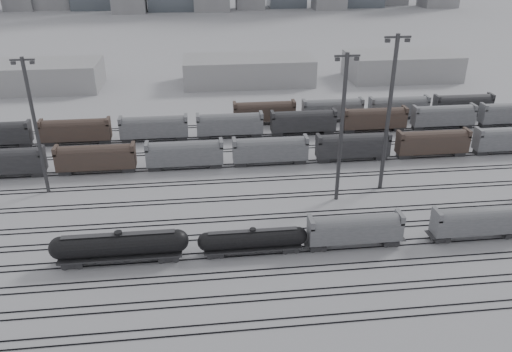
{
  "coord_description": "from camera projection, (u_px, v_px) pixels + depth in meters",
  "views": [
    {
      "loc": [
        -5.64,
        -59.2,
        41.33
      ],
      "look_at": [
        3.51,
        18.38,
        4.0
      ],
      "focal_mm": 35.0,
      "sensor_mm": 36.0,
      "label": 1
    }
  ],
  "objects": [
    {
      "name": "warehouse_left",
      "position": [
        15.0,
        77.0,
        148.53
      ],
      "size": [
        50.0,
        18.0,
        8.0
      ],
      "primitive_type": "cube",
      "color": "gray",
      "rests_on": "ground"
    },
    {
      "name": "light_mast_b",
      "position": [
        35.0,
        124.0,
        84.34
      ],
      "size": [
        3.88,
        0.62,
        24.26
      ],
      "color": "#39393C",
      "rests_on": "ground"
    },
    {
      "name": "tank_car_a",
      "position": [
        120.0,
        245.0,
        69.32
      ],
      "size": [
        19.12,
        3.19,
        4.72
      ],
      "color": "#232326",
      "rests_on": "ground"
    },
    {
      "name": "warehouse_mid",
      "position": [
        248.0,
        70.0,
        155.92
      ],
      "size": [
        40.0,
        18.0,
        8.0
      ],
      "primitive_type": "cube",
      "color": "gray",
      "rests_on": "ground"
    },
    {
      "name": "tracks",
      "position": [
        237.0,
        199.0,
        87.11
      ],
      "size": [
        220.0,
        71.5,
        0.16
      ],
      "color": "black",
      "rests_on": "ground"
    },
    {
      "name": "light_mast_c",
      "position": [
        342.0,
        126.0,
        81.64
      ],
      "size": [
        4.08,
        0.65,
        25.49
      ],
      "color": "#39393C",
      "rests_on": "ground"
    },
    {
      "name": "bg_string_mid",
      "position": [
        303.0,
        123.0,
        115.17
      ],
      "size": [
        151.0,
        3.0,
        5.6
      ],
      "color": "#232326",
      "rests_on": "ground"
    },
    {
      "name": "warehouse_right",
      "position": [
        402.0,
        66.0,
        161.21
      ],
      "size": [
        35.0,
        18.0,
        8.0
      ],
      "primitive_type": "cube",
      "color": "gray",
      "rests_on": "ground"
    },
    {
      "name": "bg_string_near",
      "position": [
        270.0,
        151.0,
        99.78
      ],
      "size": [
        151.0,
        3.0,
        5.6
      ],
      "color": "slate",
      "rests_on": "ground"
    },
    {
      "name": "bg_string_far",
      "position": [
        366.0,
        109.0,
        124.19
      ],
      "size": [
        66.0,
        3.0,
        5.6
      ],
      "color": "#43322A",
      "rests_on": "ground"
    },
    {
      "name": "hopper_car_b",
      "position": [
        478.0,
        220.0,
        74.73
      ],
      "size": [
        14.05,
        2.79,
        5.03
      ],
      "color": "#232326",
      "rests_on": "ground"
    },
    {
      "name": "tank_car_b",
      "position": [
        253.0,
        240.0,
        71.49
      ],
      "size": [
        15.85,
        2.64,
        3.92
      ],
      "color": "#232326",
      "rests_on": "ground"
    },
    {
      "name": "ground",
      "position": [
        247.0,
        257.0,
        71.47
      ],
      "size": [
        900.0,
        900.0,
        0.0
      ],
      "primitive_type": "plane",
      "color": "#BBBBC1",
      "rests_on": "ground"
    },
    {
      "name": "light_mast_d",
      "position": [
        389.0,
        111.0,
        85.08
      ],
      "size": [
        4.42,
        0.71,
        27.6
      ],
      "color": "#39393C",
      "rests_on": "ground"
    },
    {
      "name": "hopper_car_a",
      "position": [
        355.0,
        228.0,
        72.73
      ],
      "size": [
        13.92,
        2.77,
        4.98
      ],
      "color": "#232326",
      "rests_on": "ground"
    }
  ]
}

